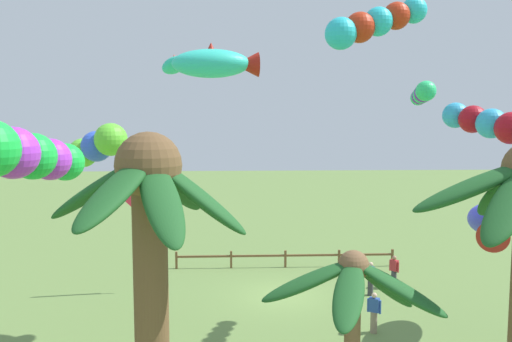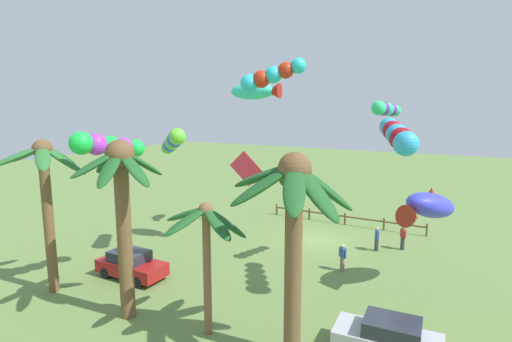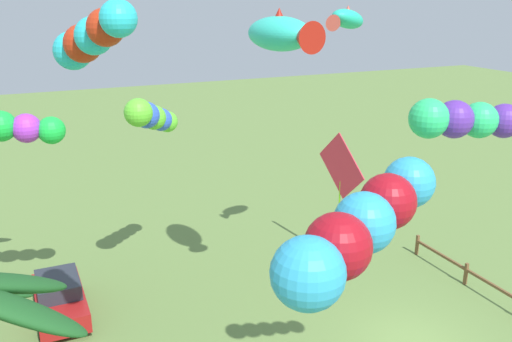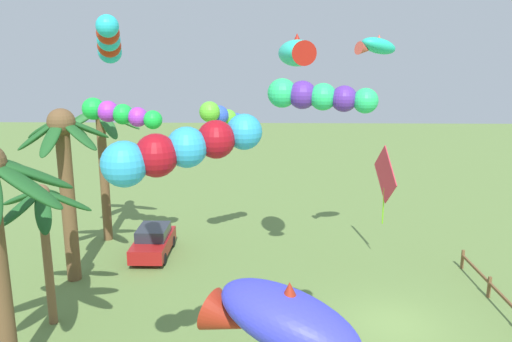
{
  "view_description": "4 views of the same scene",
  "coord_description": "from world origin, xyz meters",
  "px_view_note": "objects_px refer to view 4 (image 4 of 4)",
  "views": [
    {
      "loc": [
        2.25,
        23.05,
        8.15
      ],
      "look_at": [
        1.44,
        4.95,
        6.36
      ],
      "focal_mm": 35.78,
      "sensor_mm": 36.0,
      "label": 1
    },
    {
      "loc": [
        -9.27,
        25.59,
        9.3
      ],
      "look_at": [
        1.76,
        5.7,
        5.62
      ],
      "focal_mm": 27.87,
      "sensor_mm": 36.0,
      "label": 2
    },
    {
      "loc": [
        -12.59,
        11.51,
        11.4
      ],
      "look_at": [
        0.61,
        5.61,
        6.78
      ],
      "focal_mm": 38.66,
      "sensor_mm": 36.0,
      "label": 3
    },
    {
      "loc": [
        -17.68,
        4.89,
        10.15
      ],
      "look_at": [
        0.66,
        5.33,
        5.94
      ],
      "focal_mm": 35.19,
      "sensor_mm": 36.0,
      "label": 4
    }
  ],
  "objects_px": {
    "palm_tree_3": "(101,139)",
    "kite_diamond_0": "(385,176)",
    "kite_tube_2": "(318,96)",
    "kite_fish_5": "(280,319)",
    "palm_tree_0": "(43,217)",
    "kite_tube_1": "(119,114)",
    "kite_fish_3": "(298,53)",
    "kite_tube_7": "(109,41)",
    "kite_tube_8": "(179,149)",
    "kite_fish_6": "(377,46)",
    "palm_tree_1": "(65,160)",
    "kite_tube_4": "(226,118)",
    "parked_car_0": "(153,241)"
  },
  "relations": [
    {
      "from": "palm_tree_3",
      "to": "kite_tube_2",
      "type": "relative_size",
      "value": 2.85
    },
    {
      "from": "kite_tube_4",
      "to": "kite_tube_7",
      "type": "height_order",
      "value": "kite_tube_7"
    },
    {
      "from": "kite_tube_2",
      "to": "kite_tube_8",
      "type": "xyz_separation_m",
      "value": [
        -1.21,
        3.32,
        -1.14
      ]
    },
    {
      "from": "kite_tube_2",
      "to": "kite_tube_7",
      "type": "bearing_deg",
      "value": 59.82
    },
    {
      "from": "palm_tree_0",
      "to": "kite_tube_1",
      "type": "height_order",
      "value": "kite_tube_1"
    },
    {
      "from": "kite_tube_7",
      "to": "kite_fish_3",
      "type": "bearing_deg",
      "value": -56.18
    },
    {
      "from": "palm_tree_3",
      "to": "kite_fish_6",
      "type": "distance_m",
      "value": 15.15
    },
    {
      "from": "palm_tree_3",
      "to": "kite_fish_5",
      "type": "relative_size",
      "value": 1.83
    },
    {
      "from": "palm_tree_3",
      "to": "kite_diamond_0",
      "type": "distance_m",
      "value": 15.09
    },
    {
      "from": "kite_tube_2",
      "to": "kite_tube_1",
      "type": "bearing_deg",
      "value": 36.33
    },
    {
      "from": "kite_tube_4",
      "to": "kite_fish_6",
      "type": "height_order",
      "value": "kite_fish_6"
    },
    {
      "from": "kite_tube_2",
      "to": "palm_tree_3",
      "type": "bearing_deg",
      "value": 36.28
    },
    {
      "from": "kite_tube_2",
      "to": "kite_tube_4",
      "type": "relative_size",
      "value": 0.9
    },
    {
      "from": "kite_tube_1",
      "to": "palm_tree_0",
      "type": "bearing_deg",
      "value": 170.76
    },
    {
      "from": "palm_tree_0",
      "to": "kite_tube_8",
      "type": "relative_size",
      "value": 1.54
    },
    {
      "from": "kite_diamond_0",
      "to": "kite_fish_5",
      "type": "height_order",
      "value": "kite_diamond_0"
    },
    {
      "from": "palm_tree_3",
      "to": "parked_car_0",
      "type": "distance_m",
      "value": 6.32
    },
    {
      "from": "palm_tree_0",
      "to": "kite_tube_1",
      "type": "xyz_separation_m",
      "value": [
        6.7,
        -1.09,
        3.08
      ]
    },
    {
      "from": "kite_tube_4",
      "to": "kite_fish_5",
      "type": "distance_m",
      "value": 14.74
    },
    {
      "from": "palm_tree_0",
      "to": "kite_tube_1",
      "type": "bearing_deg",
      "value": -9.24
    },
    {
      "from": "palm_tree_0",
      "to": "palm_tree_3",
      "type": "xyz_separation_m",
      "value": [
        9.15,
        0.69,
        1.42
      ]
    },
    {
      "from": "kite_tube_4",
      "to": "kite_tube_8",
      "type": "height_order",
      "value": "kite_tube_8"
    },
    {
      "from": "kite_tube_2",
      "to": "kite_tube_4",
      "type": "xyz_separation_m",
      "value": [
        11.83,
        3.33,
        -1.96
      ]
    },
    {
      "from": "palm_tree_0",
      "to": "kite_tube_8",
      "type": "height_order",
      "value": "kite_tube_8"
    },
    {
      "from": "kite_tube_1",
      "to": "kite_tube_8",
      "type": "height_order",
      "value": "kite_tube_8"
    },
    {
      "from": "palm_tree_3",
      "to": "kite_tube_8",
      "type": "height_order",
      "value": "kite_tube_8"
    },
    {
      "from": "palm_tree_3",
      "to": "kite_diamond_0",
      "type": "height_order",
      "value": "palm_tree_3"
    },
    {
      "from": "kite_diamond_0",
      "to": "kite_tube_8",
      "type": "xyz_separation_m",
      "value": [
        -12.44,
        7.81,
        3.56
      ]
    },
    {
      "from": "palm_tree_1",
      "to": "kite_fish_6",
      "type": "xyz_separation_m",
      "value": [
        0.99,
        -13.67,
        4.92
      ]
    },
    {
      "from": "kite_tube_1",
      "to": "kite_fish_6",
      "type": "distance_m",
      "value": 12.49
    },
    {
      "from": "kite_fish_3",
      "to": "kite_tube_7",
      "type": "relative_size",
      "value": 1.21
    },
    {
      "from": "palm_tree_3",
      "to": "kite_fish_3",
      "type": "distance_m",
      "value": 12.74
    },
    {
      "from": "kite_diamond_0",
      "to": "kite_tube_2",
      "type": "xyz_separation_m",
      "value": [
        -11.23,
        4.49,
        4.7
      ]
    },
    {
      "from": "parked_car_0",
      "to": "kite_diamond_0",
      "type": "relative_size",
      "value": 1.0
    },
    {
      "from": "kite_fish_5",
      "to": "kite_diamond_0",
      "type": "bearing_deg",
      "value": -21.69
    },
    {
      "from": "kite_tube_2",
      "to": "palm_tree_0",
      "type": "bearing_deg",
      "value": 63.1
    },
    {
      "from": "palm_tree_1",
      "to": "palm_tree_3",
      "type": "xyz_separation_m",
      "value": [
        5.22,
        0.06,
        0.11
      ]
    },
    {
      "from": "kite_fish_5",
      "to": "kite_tube_8",
      "type": "xyz_separation_m",
      "value": [
        1.24,
        2.37,
        3.64
      ]
    },
    {
      "from": "kite_tube_1",
      "to": "palm_tree_1",
      "type": "bearing_deg",
      "value": 148.29
    },
    {
      "from": "palm_tree_0",
      "to": "kite_fish_6",
      "type": "bearing_deg",
      "value": -69.35
    },
    {
      "from": "palm_tree_0",
      "to": "parked_car_0",
      "type": "bearing_deg",
      "value": -19.36
    },
    {
      "from": "kite_tube_2",
      "to": "kite_fish_5",
      "type": "bearing_deg",
      "value": 158.79
    },
    {
      "from": "palm_tree_1",
      "to": "kite_diamond_0",
      "type": "bearing_deg",
      "value": -80.58
    },
    {
      "from": "kite_tube_7",
      "to": "kite_tube_8",
      "type": "height_order",
      "value": "kite_tube_7"
    },
    {
      "from": "kite_tube_2",
      "to": "kite_fish_6",
      "type": "height_order",
      "value": "kite_fish_6"
    },
    {
      "from": "parked_car_0",
      "to": "kite_tube_7",
      "type": "relative_size",
      "value": 1.41
    },
    {
      "from": "palm_tree_1",
      "to": "kite_tube_7",
      "type": "bearing_deg",
      "value": -142.69
    },
    {
      "from": "kite_tube_4",
      "to": "kite_fish_3",
      "type": "bearing_deg",
      "value": -140.58
    },
    {
      "from": "palm_tree_1",
      "to": "kite_tube_8",
      "type": "relative_size",
      "value": 2.2
    },
    {
      "from": "kite_fish_3",
      "to": "kite_tube_4",
      "type": "bearing_deg",
      "value": 39.42
    }
  ]
}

